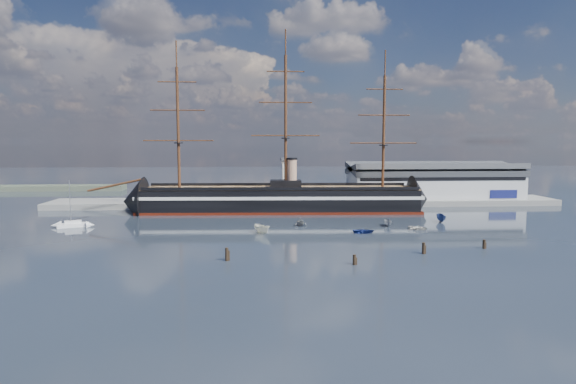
{
  "coord_description": "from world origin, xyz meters",
  "views": [
    {
      "loc": [
        -8.76,
        -94.84,
        22.67
      ],
      "look_at": [
        0.34,
        35.0,
        9.0
      ],
      "focal_mm": 30.0,
      "sensor_mm": 36.0,
      "label": 1
    }
  ],
  "objects": [
    {
      "name": "motorboat_d",
      "position": [
        3.57,
        33.06,
        0.0
      ],
      "size": [
        7.2,
        4.76,
        2.44
      ],
      "primitive_type": "imported",
      "rotation": [
        0.0,
        0.0,
        0.31
      ],
      "color": "slate",
      "rests_on": "ground"
    },
    {
      "name": "warehouse",
      "position": [
        58.0,
        80.0,
        7.98
      ],
      "size": [
        63.0,
        21.0,
        11.6
      ],
      "color": "#B7BABC",
      "rests_on": "ground"
    },
    {
      "name": "motorboat_b",
      "position": [
        18.32,
        21.49,
        0.0
      ],
      "size": [
        1.51,
        3.39,
        1.55
      ],
      "primitive_type": "imported",
      "rotation": [
        0.0,
        0.0,
        1.52
      ],
      "color": "navy",
      "rests_on": "ground"
    },
    {
      "name": "piling_near_mid",
      "position": [
        9.55,
        -9.0,
        0.0
      ],
      "size": [
        0.64,
        0.64,
        2.63
      ],
      "primitive_type": "cylinder",
      "color": "black",
      "rests_on": "ground"
    },
    {
      "name": "piling_near_left",
      "position": [
        -14.14,
        -4.32,
        0.0
      ],
      "size": [
        0.64,
        0.64,
        3.25
      ],
      "primitive_type": "cylinder",
      "color": "black",
      "rests_on": "ground"
    },
    {
      "name": "motorboat_c",
      "position": [
        26.99,
        30.44,
        0.0
      ],
      "size": [
        5.7,
        2.52,
        2.22
      ],
      "primitive_type": "imported",
      "rotation": [
        0.0,
        0.0,
        -0.09
      ],
      "color": "gray",
      "rests_on": "ground"
    },
    {
      "name": "ground",
      "position": [
        0.0,
        40.0,
        0.0
      ],
      "size": [
        600.0,
        600.0,
        0.0
      ],
      "primitive_type": "plane",
      "color": "#1B222D",
      "rests_on": "ground"
    },
    {
      "name": "piling_near_right",
      "position": [
        25.34,
        -1.42,
        0.0
      ],
      "size": [
        0.64,
        0.64,
        3.05
      ],
      "primitive_type": "cylinder",
      "color": "black",
      "rests_on": "ground"
    },
    {
      "name": "motorboat_e",
      "position": [
        33.44,
        25.17,
        0.0
      ],
      "size": [
        2.79,
        3.2,
        1.43
      ],
      "primitive_type": "imported",
      "rotation": [
        0.0,
        0.0,
        0.94
      ],
      "color": "silver",
      "rests_on": "ground"
    },
    {
      "name": "motorboat_f",
      "position": [
        43.83,
        35.9,
        0.0
      ],
      "size": [
        7.42,
        3.93,
        2.82
      ],
      "primitive_type": "imported",
      "rotation": [
        0.0,
        0.0,
        -0.2
      ],
      "color": "navy",
      "rests_on": "ground"
    },
    {
      "name": "piling_far_right",
      "position": [
        39.86,
        2.4,
        0.0
      ],
      "size": [
        0.64,
        0.64,
        2.64
      ],
      "primitive_type": "cylinder",
      "color": "black",
      "rests_on": "ground"
    },
    {
      "name": "sailboat",
      "position": [
        -56.97,
        34.97,
        0.8
      ],
      "size": [
        8.2,
        4.99,
        12.63
      ],
      "rotation": [
        0.0,
        0.0,
        0.37
      ],
      "color": "white",
      "rests_on": "ground"
    },
    {
      "name": "motorboat_a",
      "position": [
        -6.95,
        22.56,
        0.0
      ],
      "size": [
        7.3,
        5.65,
        2.78
      ],
      "primitive_type": "imported",
      "rotation": [
        0.0,
        0.0,
        0.52
      ],
      "color": "white",
      "rests_on": "ground"
    },
    {
      "name": "warship",
      "position": [
        -2.41,
        60.0,
        4.04
      ],
      "size": [
        113.25,
        20.48,
        53.94
      ],
      "rotation": [
        0.0,
        0.0,
        -0.05
      ],
      "color": "black",
      "rests_on": "ground"
    },
    {
      "name": "quay",
      "position": [
        10.0,
        76.0,
        0.0
      ],
      "size": [
        180.0,
        18.0,
        2.0
      ],
      "primitive_type": "cube",
      "color": "slate",
      "rests_on": "ground"
    },
    {
      "name": "quay_tower",
      "position": [
        3.0,
        73.0,
        9.75
      ],
      "size": [
        5.0,
        5.0,
        15.0
      ],
      "color": "silver",
      "rests_on": "ground"
    }
  ]
}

